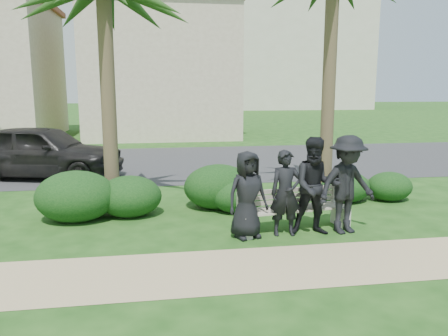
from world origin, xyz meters
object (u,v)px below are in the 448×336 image
at_px(man_b, 286,193).
at_px(man_d, 347,185).
at_px(man_a, 247,195).
at_px(car_a, 42,151).
at_px(man_c, 316,186).
at_px(park_bench, 294,212).

relative_size(man_b, man_d, 0.86).
relative_size(man_a, car_a, 0.33).
height_order(man_c, car_a, man_c).
bearing_deg(man_d, park_bench, 148.33).
bearing_deg(park_bench, man_c, -53.37).
bearing_deg(man_a, man_c, -17.75).
xyz_separation_m(man_b, man_c, (0.55, -0.04, 0.11)).
relative_size(park_bench, man_d, 1.22).
relative_size(man_b, car_a, 0.33).
height_order(man_b, man_d, man_d).
height_order(park_bench, man_d, man_d).
xyz_separation_m(man_a, man_b, (0.71, 0.02, -0.00)).
bearing_deg(man_b, park_bench, 48.33).
relative_size(park_bench, man_a, 1.42).
distance_m(man_a, car_a, 7.88).
bearing_deg(man_c, man_b, -175.85).
bearing_deg(car_a, man_a, -126.01).
bearing_deg(man_a, man_d, -17.63).
bearing_deg(man_d, man_b, 164.86).
distance_m(park_bench, man_d, 1.09).
distance_m(man_a, man_d, 1.85).
bearing_deg(park_bench, man_d, -27.62).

